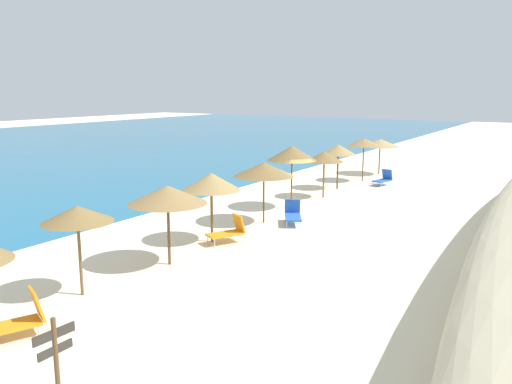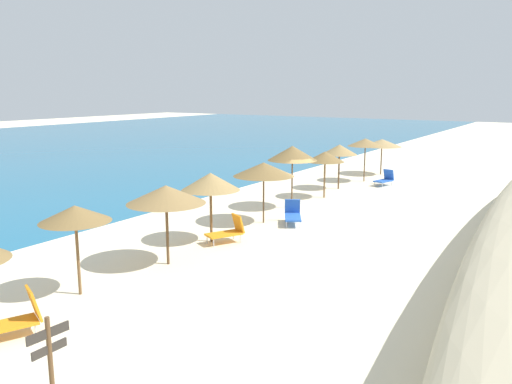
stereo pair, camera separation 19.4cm
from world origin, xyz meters
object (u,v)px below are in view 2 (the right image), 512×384
Objects in this scene: lounge_chair_1 at (228,231)px; lounge_chair_2 at (385,179)px; beach_umbrella_5 at (292,153)px; beach_umbrella_6 at (325,157)px; beach_umbrella_3 at (211,182)px; beach_umbrella_4 at (264,169)px; lounge_chair_0 at (293,214)px; beach_umbrella_8 at (365,142)px; beach_umbrella_9 at (382,143)px; beach_umbrella_7 at (339,150)px; wooden_signpost at (50,353)px; beach_umbrella_1 at (75,214)px; beach_umbrella_2 at (166,195)px; lounge_chair_3 at (15,318)px.

lounge_chair_1 is 14.89m from lounge_chair_2.
beach_umbrella_6 is (3.17, -0.25, -0.50)m from beach_umbrella_5.
beach_umbrella_3 is 6.66m from beach_umbrella_5.
lounge_chair_1 is (-3.29, -0.45, -1.88)m from beach_umbrella_4.
lounge_chair_1 reaches higher than lounge_chair_0.
beach_umbrella_3 is at bearing 44.51° from lounge_chair_1.
beach_umbrella_8 reaches higher than lounge_chair_0.
beach_umbrella_5 reaches higher than beach_umbrella_9.
lounge_chair_2 is (8.40, -1.82, -2.30)m from beach_umbrella_5.
beach_umbrella_8 reaches higher than lounge_chair_1.
beach_umbrella_5 is 1.97× the size of lounge_chair_1.
beach_umbrella_8 is at bearing 0.42° from beach_umbrella_4.
beach_umbrella_7 is (9.06, 0.43, -0.05)m from beach_umbrella_4.
wooden_signpost reaches higher than lounge_chair_2.
beach_umbrella_1 is at bearing 179.97° from beach_umbrella_9.
beach_umbrella_6 is at bearing 14.70° from wooden_signpost.
lounge_chair_0 is 0.95× the size of wooden_signpost.
beach_umbrella_5 reaches higher than beach_umbrella_2.
lounge_chair_3 is (-8.92, -0.22, -0.01)m from lounge_chair_1.
beach_umbrella_2 is at bearing -6.00° from beach_umbrella_1.
wooden_signpost reaches higher than lounge_chair_3.
beach_umbrella_9 is 27.78m from lounge_chair_3.
beach_umbrella_2 is at bearing 30.25° from wooden_signpost.
beach_umbrella_1 is 3.25m from lounge_chair_3.
beach_umbrella_7 is 8.86m from lounge_chair_0.
beach_umbrella_2 is 7.25m from lounge_chair_0.
lounge_chair_1 is at bearing -72.75° from beach_umbrella_3.
wooden_signpost is (-13.48, -3.73, -1.32)m from beach_umbrella_4.
beach_umbrella_4 is at bearing -3.14° from beach_umbrella_3.
beach_umbrella_7 is 3.68m from lounge_chair_2.
beach_umbrella_2 is 1.03× the size of beach_umbrella_7.
lounge_chair_1 is (-18.80, -0.58, -1.69)m from beach_umbrella_9.
beach_umbrella_7 is at bearing -58.66° from lounge_chair_1.
beach_umbrella_2 is 1.00× the size of beach_umbrella_3.
beach_umbrella_1 is at bearing 100.10° from lounge_chair_2.
wooden_signpost is (-1.27, -3.06, 0.58)m from lounge_chair_3.
beach_umbrella_4 is 1.06× the size of beach_umbrella_6.
beach_umbrella_7 is at bearing 1.10° from beach_umbrella_3.
beach_umbrella_7 is 1.85× the size of lounge_chair_2.
beach_umbrella_1 reaches higher than beach_umbrella_9.
lounge_chair_3 is (-23.77, 0.82, 0.05)m from lounge_chair_2.
beach_umbrella_1 is 12.86m from beach_umbrella_5.
beach_umbrella_3 is (6.20, 0.05, -0.02)m from beach_umbrella_1.
beach_umbrella_5 reaches higher than beach_umbrella_6.
beach_umbrella_4 reaches higher than wooden_signpost.
beach_umbrella_9 is (19.00, -0.06, -0.16)m from beach_umbrella_3.
beach_umbrella_7 reaches higher than lounge_chair_2.
beach_umbrella_1 is at bearing 52.54° from lounge_chair_0.
beach_umbrella_3 is at bearing 41.39° from lounge_chair_0.
beach_umbrella_3 is 1.02× the size of beach_umbrella_9.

